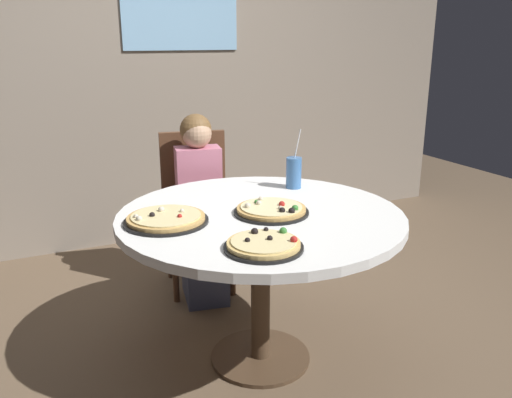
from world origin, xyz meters
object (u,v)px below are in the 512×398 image
(chair_wooden, at_px, (196,201))
(pizza_veggie, at_px, (271,210))
(dining_table, at_px, (261,232))
(soda_cup, at_px, (294,173))
(diner_child, at_px, (201,218))
(pizza_pepperoni, at_px, (166,219))
(pizza_cheese, at_px, (264,245))

(chair_wooden, height_order, pizza_veggie, chair_wooden)
(dining_table, distance_m, soda_cup, 0.48)
(diner_child, distance_m, pizza_pepperoni, 0.88)
(diner_child, bearing_deg, pizza_cheese, -97.70)
(dining_table, xyz_separation_m, pizza_veggie, (0.04, -0.03, 0.11))
(chair_wooden, distance_m, pizza_veggie, 1.02)
(dining_table, distance_m, diner_child, 0.80)
(chair_wooden, height_order, soda_cup, soda_cup)
(pizza_cheese, bearing_deg, diner_child, 82.30)
(diner_child, relative_size, pizza_cheese, 3.63)
(pizza_veggie, bearing_deg, pizza_cheese, -120.55)
(pizza_cheese, height_order, pizza_pepperoni, same)
(diner_child, bearing_deg, dining_table, -89.01)
(dining_table, relative_size, diner_child, 1.18)
(chair_wooden, xyz_separation_m, diner_child, (-0.03, -0.18, -0.05))
(pizza_pepperoni, distance_m, soda_cup, 0.79)
(diner_child, xyz_separation_m, soda_cup, (0.34, -0.48, 0.35))
(diner_child, height_order, pizza_cheese, diner_child)
(pizza_veggie, bearing_deg, pizza_pepperoni, 170.04)
(chair_wooden, bearing_deg, pizza_cheese, -97.92)
(dining_table, bearing_deg, pizza_pepperoni, 173.09)
(diner_child, bearing_deg, chair_wooden, 80.62)
(pizza_cheese, bearing_deg, soda_cup, 53.65)
(soda_cup, bearing_deg, pizza_veggie, -131.80)
(pizza_veggie, bearing_deg, diner_child, 93.68)
(dining_table, bearing_deg, soda_cup, 41.93)
(pizza_cheese, bearing_deg, chair_wooden, 82.08)
(dining_table, height_order, diner_child, diner_child)
(pizza_veggie, distance_m, soda_cup, 0.44)
(diner_child, xyz_separation_m, pizza_cheese, (-0.16, -1.16, 0.28))
(diner_child, relative_size, soda_cup, 3.53)
(pizza_veggie, height_order, pizza_cheese, same)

